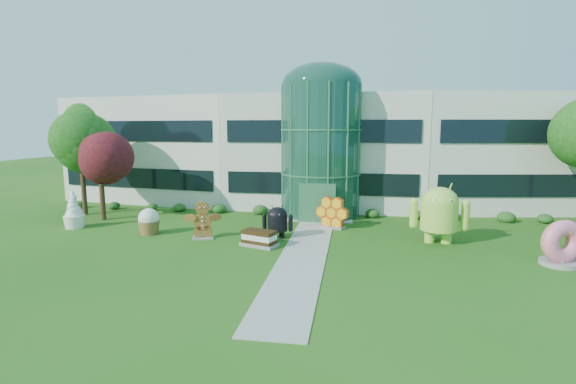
% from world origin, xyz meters
% --- Properties ---
extents(ground, '(140.00, 140.00, 0.00)m').
position_xyz_m(ground, '(0.00, 0.00, 0.00)').
color(ground, '#215114').
rests_on(ground, ground).
extents(building, '(46.00, 15.00, 9.30)m').
position_xyz_m(building, '(0.00, 18.00, 4.65)').
color(building, beige).
rests_on(building, ground).
extents(atrium, '(6.00, 6.00, 9.80)m').
position_xyz_m(atrium, '(0.00, 12.00, 4.90)').
color(atrium, '#194738').
rests_on(atrium, ground).
extents(walkway, '(2.40, 20.00, 0.04)m').
position_xyz_m(walkway, '(0.00, 2.00, 0.02)').
color(walkway, '#9E9E93').
rests_on(walkway, ground).
extents(tree_red, '(4.00, 4.00, 6.00)m').
position_xyz_m(tree_red, '(-15.50, 7.50, 3.00)').
color(tree_red, '#3F0C14').
rests_on(tree_red, ground).
extents(trees_backdrop, '(52.00, 8.00, 8.40)m').
position_xyz_m(trees_backdrop, '(0.00, 13.00, 4.20)').
color(trees_backdrop, '#134711').
rests_on(trees_backdrop, ground).
extents(android_green, '(3.58, 2.54, 3.86)m').
position_xyz_m(android_green, '(7.44, 4.80, 1.93)').
color(android_green, '#A5D945').
rests_on(android_green, ground).
extents(android_black, '(2.05, 1.44, 2.24)m').
position_xyz_m(android_black, '(-2.00, 4.39, 1.12)').
color(android_black, black).
rests_on(android_black, ground).
extents(donut, '(2.44, 1.74, 2.30)m').
position_xyz_m(donut, '(12.49, 1.49, 1.15)').
color(donut, '#FA5F80').
rests_on(donut, ground).
extents(gingerbread, '(2.66, 1.65, 2.30)m').
position_xyz_m(gingerbread, '(-6.44, 3.59, 1.15)').
color(gingerbread, brown).
rests_on(gingerbread, ground).
extents(ice_cream_sandwich, '(2.29, 1.69, 0.92)m').
position_xyz_m(ice_cream_sandwich, '(-2.70, 2.47, 0.46)').
color(ice_cream_sandwich, black).
rests_on(ice_cream_sandwich, ground).
extents(honeycomb, '(2.59, 1.75, 1.92)m').
position_xyz_m(honeycomb, '(1.15, 7.52, 0.96)').
color(honeycomb, '#FFB019').
rests_on(honeycomb, ground).
extents(froyo, '(1.69, 1.69, 2.52)m').
position_xyz_m(froyo, '(-15.93, 4.88, 1.26)').
color(froyo, white).
rests_on(froyo, ground).
extents(cupcake, '(1.75, 1.75, 1.66)m').
position_xyz_m(cupcake, '(-10.17, 4.08, 0.83)').
color(cupcake, white).
rests_on(cupcake, ground).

